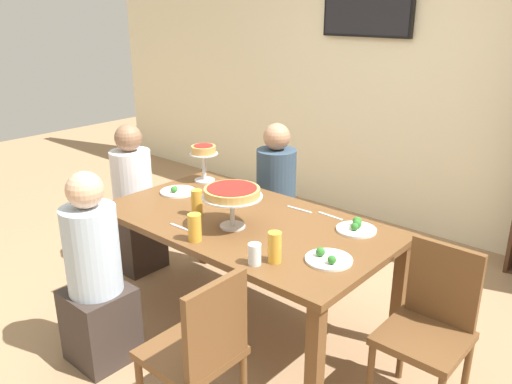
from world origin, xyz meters
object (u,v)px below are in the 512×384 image
at_px(diner_head_west, 134,209).
at_px(personal_pizza_stand, 204,154).
at_px(diner_near_left, 96,284).
at_px(beer_glass_amber_short, 275,247).
at_px(diner_far_left, 276,207).
at_px(beer_glass_amber_spare, 197,203).
at_px(chair_near_right, 200,349).
at_px(cutlery_fork_near, 181,228).
at_px(beer_glass_amber_tall, 195,227).
at_px(water_glass_clear_near, 255,254).
at_px(salad_plate_spare, 328,259).
at_px(chair_head_east, 430,323).
at_px(television, 368,6).
at_px(salad_plate_far_diner, 356,227).
at_px(cutlery_knife_near, 330,216).
at_px(cutlery_fork_far, 299,209).
at_px(deep_dish_pizza_stand, 232,194).
at_px(salad_plate_near_diner, 177,191).
at_px(dining_table, 245,232).

height_order(diner_head_west, personal_pizza_stand, diner_head_west).
relative_size(diner_near_left, beer_glass_amber_short, 7.09).
xyz_separation_m(diner_far_left, beer_glass_amber_spare, (0.11, -0.91, 0.33)).
bearing_deg(chair_near_right, cutlery_fork_near, 54.15).
xyz_separation_m(chair_near_right, beer_glass_amber_short, (0.02, 0.50, 0.34)).
distance_m(beer_glass_amber_tall, water_glass_clear_near, 0.43).
bearing_deg(salad_plate_spare, water_glass_clear_near, -133.92).
bearing_deg(chair_head_east, personal_pizza_stand, -7.99).
bearing_deg(television, salad_plate_far_diner, -59.72).
height_order(beer_glass_amber_short, water_glass_clear_near, beer_glass_amber_short).
relative_size(diner_near_left, cutlery_fork_near, 6.39).
relative_size(personal_pizza_stand, salad_plate_far_diner, 1.16).
distance_m(chair_near_right, beer_glass_amber_spare, 1.04).
distance_m(personal_pizza_stand, cutlery_fork_near, 0.88).
height_order(salad_plate_spare, water_glass_clear_near, water_glass_clear_near).
bearing_deg(personal_pizza_stand, cutlery_fork_near, -52.78).
relative_size(diner_near_left, chair_near_right, 1.32).
distance_m(diner_near_left, cutlery_fork_near, 0.57).
bearing_deg(cutlery_knife_near, cutlery_fork_far, 14.01).
bearing_deg(chair_near_right, water_glass_clear_near, 4.97).
xyz_separation_m(water_glass_clear_near, cutlery_fork_far, (-0.27, 0.74, -0.05)).
xyz_separation_m(diner_near_left, cutlery_fork_near, (0.21, 0.46, 0.25)).
distance_m(diner_head_west, personal_pizza_stand, 0.72).
bearing_deg(diner_near_left, salad_plate_spare, -58.12).
xyz_separation_m(chair_near_right, personal_pizza_stand, (-1.17, 1.15, 0.46)).
bearing_deg(diner_near_left, deep_dish_pizza_stand, -32.56).
distance_m(chair_near_right, cutlery_knife_near, 1.22).
xyz_separation_m(chair_near_right, cutlery_fork_far, (-0.30, 1.15, 0.26)).
bearing_deg(deep_dish_pizza_stand, beer_glass_amber_spare, -177.58).
bearing_deg(television, deep_dish_pizza_stand, -77.83).
bearing_deg(salad_plate_spare, beer_glass_amber_spare, -178.83).
bearing_deg(salad_plate_spare, cutlery_fork_near, -166.16).
xyz_separation_m(personal_pizza_stand, cutlery_knife_near, (1.08, 0.04, -0.20)).
bearing_deg(salad_plate_near_diner, cutlery_fork_near, -38.88).
height_order(television, cutlery_fork_far, television).
distance_m(cutlery_fork_near, cutlery_fork_far, 0.77).
height_order(dining_table, beer_glass_amber_tall, beer_glass_amber_tall).
relative_size(chair_head_east, beer_glass_amber_spare, 5.31).
height_order(salad_plate_spare, cutlery_fork_near, salad_plate_spare).
height_order(television, chair_head_east, television).
xyz_separation_m(salad_plate_spare, cutlery_fork_far, (-0.53, 0.47, -0.01)).
bearing_deg(beer_glass_amber_spare, chair_near_right, -42.62).
xyz_separation_m(dining_table, cutlery_fork_far, (0.15, 0.34, 0.08)).
bearing_deg(personal_pizza_stand, television, 81.90).
bearing_deg(salad_plate_near_diner, diner_head_west, -178.47).
height_order(deep_dish_pizza_stand, beer_glass_amber_short, deep_dish_pizza_stand).
bearing_deg(dining_table, beer_glass_amber_tall, -91.31).
bearing_deg(cutlery_fork_far, salad_plate_far_diner, 171.99).
bearing_deg(water_glass_clear_near, beer_glass_amber_tall, -179.00).
bearing_deg(chair_head_east, beer_glass_amber_tall, 22.22).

